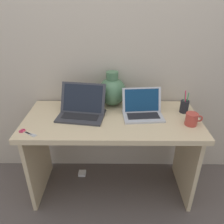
% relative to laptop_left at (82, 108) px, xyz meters
% --- Properties ---
extents(ground_plane, '(6.00, 6.00, 0.00)m').
position_rel_laptop_left_xyz_m(ground_plane, '(0.23, -0.05, -0.80)').
color(ground_plane, '#564C47').
extents(back_wall, '(4.40, 0.04, 2.40)m').
position_rel_laptop_left_xyz_m(back_wall, '(0.23, 0.29, 0.40)').
color(back_wall, '#BCAD99').
rests_on(back_wall, ground).
extents(desk, '(1.34, 0.60, 0.74)m').
position_rel_laptop_left_xyz_m(desk, '(0.23, -0.05, -0.23)').
color(desk, '#D1B78C').
rests_on(desk, ground).
extents(laptop_left, '(0.38, 0.30, 0.23)m').
position_rel_laptop_left_xyz_m(laptop_left, '(0.00, 0.00, 0.00)').
color(laptop_left, '#333338').
rests_on(laptop_left, desk).
extents(laptop_right, '(0.32, 0.24, 0.20)m').
position_rel_laptop_left_xyz_m(laptop_right, '(0.47, -0.00, -0.01)').
color(laptop_right, '#B2B2B7').
rests_on(laptop_right, desk).
extents(green_vase, '(0.23, 0.23, 0.29)m').
position_rel_laptop_left_xyz_m(green_vase, '(0.23, 0.19, 0.06)').
color(green_vase, '#47704C').
rests_on(green_vase, desk).
extents(coffee_mug, '(0.13, 0.09, 0.09)m').
position_rel_laptop_left_xyz_m(coffee_mug, '(0.80, -0.15, -0.02)').
color(coffee_mug, '#B23D33').
rests_on(coffee_mug, desk).
extents(pen_cup, '(0.07, 0.07, 0.19)m').
position_rel_laptop_left_xyz_m(pen_cup, '(0.80, 0.05, -0.01)').
color(pen_cup, black).
rests_on(pen_cup, desk).
extents(scissors, '(0.14, 0.10, 0.01)m').
position_rel_laptop_left_xyz_m(scissors, '(-0.36, -0.26, -0.06)').
color(scissors, '#B7B7BC').
rests_on(scissors, desk).
extents(power_brick, '(0.07, 0.07, 0.03)m').
position_rel_laptop_left_xyz_m(power_brick, '(-0.06, 0.11, -0.78)').
color(power_brick, white).
rests_on(power_brick, ground).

